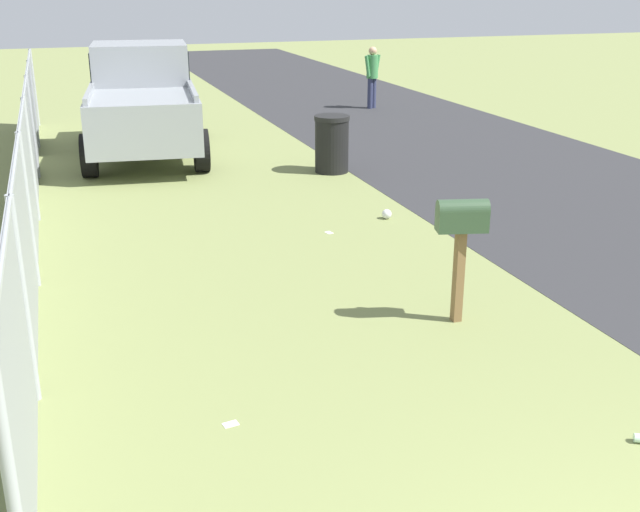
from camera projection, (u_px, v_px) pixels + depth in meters
name	position (u px, v px, depth m)	size (l,w,h in m)	color
mailbox	(462.00, 225.00, 7.60)	(0.31, 0.53, 1.28)	brown
pickup_truck	(142.00, 97.00, 15.08)	(5.01, 2.63, 2.09)	#93999E
trash_bin	(332.00, 144.00, 13.83)	(0.63, 0.63, 1.01)	black
pedestrian	(372.00, 73.00, 20.43)	(0.30, 0.52, 1.59)	#2D3351
fence_section	(30.00, 155.00, 10.90)	(16.06, 0.07, 1.76)	#9EA3A8
litter_bag_midfield_a	(387.00, 214.00, 11.26)	(0.14, 0.14, 0.14)	silver
litter_wrapper_far_scatter	(231.00, 424.00, 6.10)	(0.12, 0.08, 0.01)	silver
litter_wrapper_by_mailbox	(329.00, 232.00, 10.66)	(0.12, 0.08, 0.01)	silver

